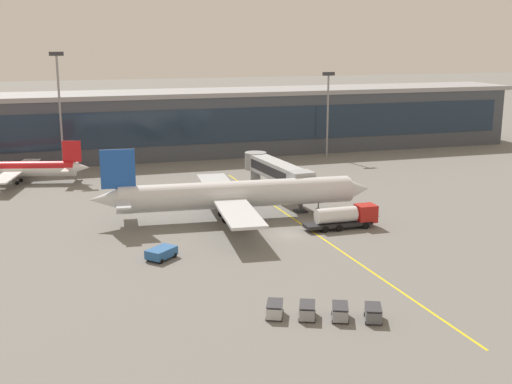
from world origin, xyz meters
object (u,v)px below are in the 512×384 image
object	(u,v)px
baggage_cart_3	(373,313)
baggage_cart_1	(307,310)
fuel_tanker	(345,217)
pushback_tug	(162,252)
commuter_jet_far	(11,169)
baggage_cart_0	(275,309)
baggage_cart_2	(340,312)
main_airliner	(235,194)

from	to	relation	value
baggage_cart_3	baggage_cart_1	bearing A→B (deg)	157.57
fuel_tanker	baggage_cart_3	bearing A→B (deg)	-109.53
fuel_tanker	pushback_tug	size ratio (longest dim) A/B	2.48
pushback_tug	commuter_jet_far	distance (m)	55.02
baggage_cart_0	baggage_cart_3	xyz separation A→B (m)	(8.87, -3.66, 0.00)
baggage_cart_0	baggage_cart_1	world-z (taller)	same
fuel_tanker	pushback_tug	xyz separation A→B (m)	(-27.38, -5.69, -0.90)
baggage_cart_3	baggage_cart_0	bearing A→B (deg)	157.57
baggage_cart_1	baggage_cart_3	xyz separation A→B (m)	(5.92, -2.44, 0.00)
fuel_tanker	baggage_cart_0	distance (m)	32.75
baggage_cart_2	main_airliner	bearing A→B (deg)	90.42
main_airliner	pushback_tug	size ratio (longest dim) A/B	9.80
main_airliner	baggage_cart_3	world-z (taller)	main_airliner
baggage_cart_1	commuter_jet_far	world-z (taller)	commuter_jet_far
baggage_cart_3	pushback_tug	bearing A→B (deg)	124.63
baggage_cart_2	commuter_jet_far	distance (m)	81.63
baggage_cart_1	commuter_jet_far	xyz separation A→B (m)	(-30.88, 73.03, 1.99)
pushback_tug	fuel_tanker	bearing A→B (deg)	11.74
fuel_tanker	commuter_jet_far	xyz separation A→B (m)	(-47.42, 45.52, 1.03)
pushback_tug	baggage_cart_1	xyz separation A→B (m)	(10.84, -21.82, -0.07)
main_airliner	fuel_tanker	bearing A→B (deg)	-33.88
pushback_tug	baggage_cart_0	world-z (taller)	baggage_cart_0
fuel_tanker	commuter_jet_far	world-z (taller)	commuter_jet_far
main_airliner	baggage_cart_0	distance (m)	36.18
main_airliner	baggage_cart_1	distance (m)	37.05
pushback_tug	baggage_cart_0	bearing A→B (deg)	-69.06
pushback_tug	baggage_cart_2	size ratio (longest dim) A/B	1.44
pushback_tug	main_airliner	bearing A→B (deg)	47.98
baggage_cart_1	baggage_cart_2	xyz separation A→B (m)	(2.96, -1.22, 0.00)
baggage_cart_0	baggage_cart_1	size ratio (longest dim) A/B	1.00
main_airliner	fuel_tanker	xyz separation A→B (m)	(13.87, -9.31, -2.14)
baggage_cart_0	baggage_cart_1	bearing A→B (deg)	-22.43
main_airliner	pushback_tug	world-z (taller)	main_airliner
fuel_tanker	commuter_jet_far	size ratio (longest dim) A/B	0.38
main_airliner	fuel_tanker	world-z (taller)	main_airliner
main_airliner	baggage_cart_1	xyz separation A→B (m)	(-2.68, -36.83, -3.10)
pushback_tug	baggage_cart_2	bearing A→B (deg)	-59.09
pushback_tug	baggage_cart_1	bearing A→B (deg)	-63.58
baggage_cart_2	commuter_jet_far	bearing A→B (deg)	114.50
pushback_tug	baggage_cart_2	world-z (taller)	baggage_cart_2
baggage_cart_0	baggage_cart_3	bearing A→B (deg)	-22.43
fuel_tanker	baggage_cart_3	size ratio (longest dim) A/B	3.56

